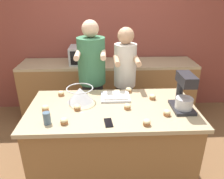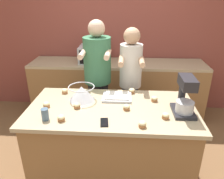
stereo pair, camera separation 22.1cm
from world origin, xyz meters
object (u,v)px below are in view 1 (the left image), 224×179
at_px(cupcake_3, 129,90).
at_px(cupcake_5, 77,107).
at_px(mixing_bowl, 80,94).
at_px(cupcake_4, 64,121).
at_px(cupcake_7, 167,113).
at_px(person_right, 125,84).
at_px(cupcake_2, 127,106).
at_px(baking_tray, 115,96).
at_px(drinking_glass, 47,118).
at_px(stand_mixer, 184,94).
at_px(cupcake_0, 61,93).
at_px(cell_phone, 108,123).
at_px(cupcake_8, 45,108).
at_px(microwave_oven, 84,55).
at_px(cupcake_1, 147,122).
at_px(cupcake_6, 153,97).
at_px(person_left, 92,82).

distance_m(cupcake_3, cupcake_5, 0.69).
distance_m(mixing_bowl, cupcake_3, 0.59).
relative_size(cupcake_4, cupcake_7, 1.00).
xyz_separation_m(mixing_bowl, cupcake_4, (-0.11, -0.44, -0.05)).
height_order(person_right, cupcake_2, person_right).
height_order(baking_tray, drinking_glass, drinking_glass).
distance_m(stand_mixer, baking_tray, 0.73).
relative_size(mixing_bowl, cupcake_4, 4.15).
xyz_separation_m(person_right, cupcake_5, (-0.55, -0.74, 0.06)).
bearing_deg(cupcake_0, mixing_bowl, -32.87).
xyz_separation_m(cell_phone, cupcake_8, (-0.62, 0.26, 0.02)).
bearing_deg(cupcake_3, microwave_oven, 119.66).
bearing_deg(cupcake_3, stand_mixer, -41.24).
bearing_deg(stand_mixer, drinking_glass, -170.71).
distance_m(person_right, baking_tray, 0.51).
bearing_deg(person_right, cupcake_4, -123.03).
xyz_separation_m(cell_phone, cupcake_1, (0.34, -0.05, 0.02)).
relative_size(person_right, microwave_oven, 3.55).
bearing_deg(mixing_bowl, cupcake_6, 0.83).
bearing_deg(person_left, cupcake_4, -102.16).
xyz_separation_m(person_right, cupcake_4, (-0.64, -0.99, 0.06)).
bearing_deg(cupcake_1, person_right, 95.08).
relative_size(microwave_oven, cupcake_8, 6.49).
bearing_deg(cupcake_1, cupcake_4, 175.78).
relative_size(person_left, stand_mixer, 4.44).
distance_m(cupcake_1, cupcake_4, 0.74).
height_order(person_left, mixing_bowl, person_left).
relative_size(person_right, cupcake_2, 23.03).
relative_size(baking_tray, cupcake_6, 4.65).
distance_m(microwave_oven, cupcake_8, 1.48).
distance_m(person_left, cupcake_4, 1.01).
distance_m(cell_phone, cupcake_0, 0.80).
bearing_deg(stand_mixer, baking_tray, 156.69).
height_order(drinking_glass, cupcake_2, drinking_glass).
bearing_deg(stand_mixer, cupcake_1, -146.15).
bearing_deg(cupcake_4, baking_tray, 45.89).
relative_size(mixing_bowl, cupcake_1, 4.15).
height_order(cupcake_0, cupcake_2, same).
distance_m(drinking_glass, cupcake_8, 0.25).
xyz_separation_m(stand_mixer, microwave_oven, (-1.08, 1.47, 0.02)).
xyz_separation_m(cupcake_4, cupcake_6, (0.90, 0.45, 0.00)).
distance_m(person_left, baking_tray, 0.56).
xyz_separation_m(stand_mixer, cupcake_5, (-1.06, 0.03, -0.14)).
bearing_deg(mixing_bowl, cupcake_0, 147.13).
relative_size(person_left, cell_phone, 11.09).
distance_m(cupcake_5, cupcake_7, 0.88).
distance_m(person_left, cupcake_5, 0.75).
distance_m(drinking_glass, cupcake_4, 0.15).
bearing_deg(drinking_glass, cupcake_8, 107.24).
height_order(baking_tray, cupcake_2, cupcake_2).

